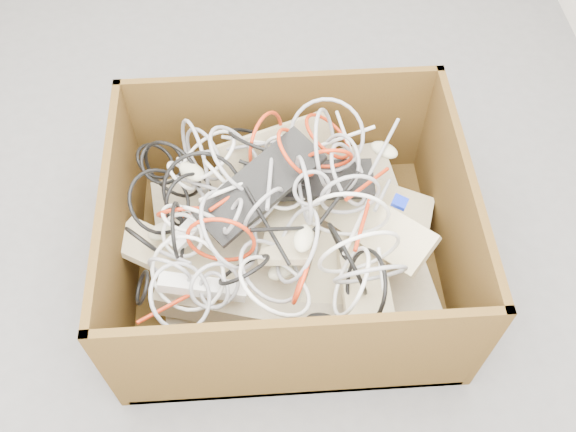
{
  "coord_description": "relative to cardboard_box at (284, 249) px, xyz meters",
  "views": [
    {
      "loc": [
        0.02,
        -1.24,
        1.94
      ],
      "look_at": [
        0.09,
        -0.12,
        0.3
      ],
      "focal_mm": 39.35,
      "sensor_mm": 36.0,
      "label": 1
    }
  ],
  "objects": [
    {
      "name": "ground",
      "position": [
        -0.08,
        0.14,
        -0.14
      ],
      "size": [
        3.0,
        3.0,
        0.0
      ],
      "primitive_type": "plane",
      "color": "#58575A",
      "rests_on": "ground"
    },
    {
      "name": "cardboard_box",
      "position": [
        0.0,
        0.0,
        0.0
      ],
      "size": [
        1.09,
        0.91,
        0.51
      ],
      "color": "#412B10",
      "rests_on": "ground"
    },
    {
      "name": "keyboard_pile",
      "position": [
        0.05,
        0.02,
        0.14
      ],
      "size": [
        1.1,
        0.84,
        0.39
      ],
      "color": "beige",
      "rests_on": "cardboard_box"
    },
    {
      "name": "mice_scatter",
      "position": [
        -0.03,
        -0.06,
        0.21
      ],
      "size": [
        0.83,
        0.65,
        0.18
      ],
      "color": "beige",
      "rests_on": "keyboard_pile"
    },
    {
      "name": "power_strip_left",
      "position": [
        -0.24,
        -0.0,
        0.22
      ],
      "size": [
        0.23,
        0.22,
        0.11
      ],
      "primitive_type": "cube",
      "rotation": [
        0.14,
        -0.26,
        0.72
      ],
      "color": "white",
      "rests_on": "keyboard_pile"
    },
    {
      "name": "power_strip_right",
      "position": [
        -0.25,
        -0.22,
        0.18
      ],
      "size": [
        0.26,
        0.08,
        0.09
      ],
      "primitive_type": "cube",
      "rotation": [
        -0.1,
        0.17,
        -0.11
      ],
      "color": "white",
      "rests_on": "keyboard_pile"
    },
    {
      "name": "vga_plug",
      "position": [
        0.36,
        0.01,
        0.22
      ],
      "size": [
        0.06,
        0.06,
        0.03
      ],
      "primitive_type": "cube",
      "rotation": [
        0.09,
        0.14,
        -0.49
      ],
      "color": "#0C24BF",
      "rests_on": "keyboard_pile"
    },
    {
      "name": "cable_tangle",
      "position": [
        -0.06,
        -0.0,
        0.27
      ],
      "size": [
        0.89,
        0.83,
        0.43
      ],
      "color": "silver",
      "rests_on": "keyboard_pile"
    }
  ]
}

